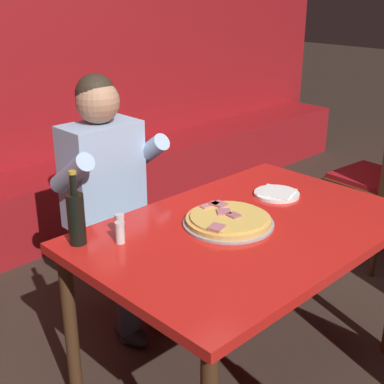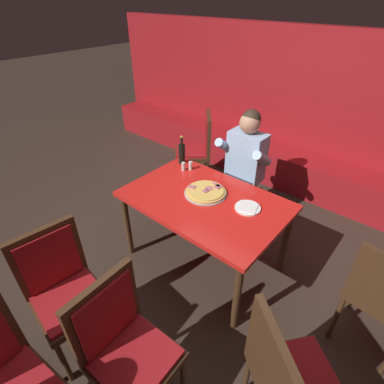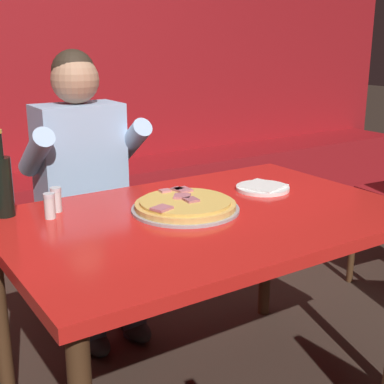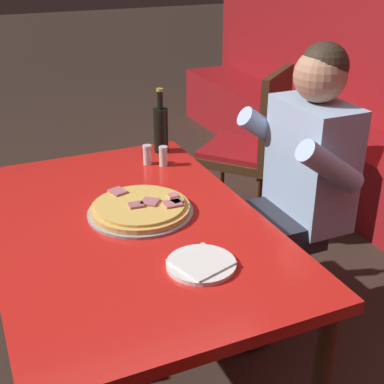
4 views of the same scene
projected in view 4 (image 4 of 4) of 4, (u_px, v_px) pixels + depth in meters
name	position (u px, v px, depth m)	size (l,w,h in m)	color
ground_plane	(136.00, 384.00, 2.16)	(24.00, 24.00, 0.00)	#33261E
main_dining_table	(128.00, 241.00, 1.87)	(1.37, 0.90, 0.74)	#422816
pizza	(141.00, 208.00, 1.89)	(0.38, 0.38, 0.05)	#9E9EA3
plate_white_paper	(201.00, 264.00, 1.59)	(0.21, 0.21, 0.02)	white
beer_bottle	(161.00, 128.00, 2.39)	(0.07, 0.07, 0.29)	black
shaker_black_pepper	(147.00, 156.00, 2.29)	(0.04, 0.04, 0.09)	silver
shaker_oregano	(163.00, 157.00, 2.27)	(0.04, 0.04, 0.09)	silver
diner_seated_blue_shirt	(293.00, 182.00, 2.22)	(0.53, 0.53, 1.27)	black
dining_chair_near_right	(254.00, 141.00, 3.06)	(0.62, 0.62, 0.99)	#422816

